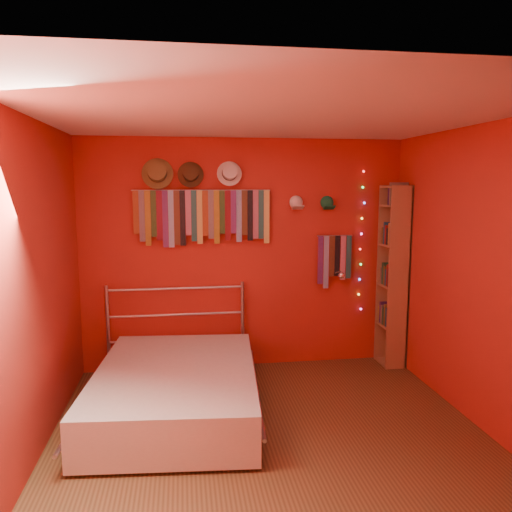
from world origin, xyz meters
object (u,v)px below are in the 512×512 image
bed (176,389)px  reading_lamp (340,275)px  bookshelf (396,275)px  tie_rack (202,215)px

bed → reading_lamp: bearing=31.2°
bookshelf → bed: bearing=-159.7°
tie_rack → reading_lamp: bearing=-6.9°
bookshelf → tie_rack: bearing=175.8°
reading_lamp → bed: 2.13m
tie_rack → bed: tie_rack is taller
reading_lamp → bookshelf: size_ratio=0.16×
tie_rack → reading_lamp: size_ratio=4.60×
bed → tie_rack: bearing=79.2°
reading_lamp → bookshelf: 0.65m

